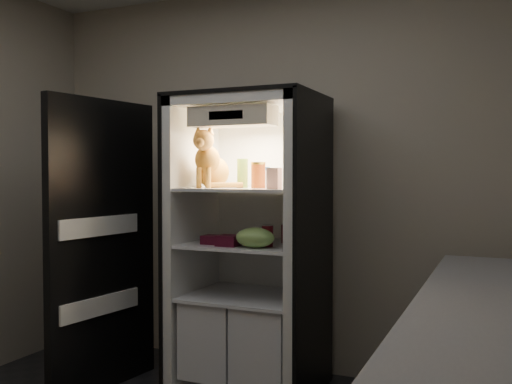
{
  "coord_description": "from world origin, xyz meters",
  "views": [
    {
      "loc": [
        1.5,
        -1.95,
        1.39
      ],
      "look_at": [
        0.06,
        1.32,
        1.26
      ],
      "focal_mm": 40.0,
      "sensor_mm": 36.0,
      "label": 1
    }
  ],
  "objects_px": {
    "parmesan_shaker": "(242,173)",
    "soda_can_b": "(288,233)",
    "soda_can_c": "(267,236)",
    "berry_box_right": "(229,241)",
    "cream_carton": "(274,178)",
    "tabby_cat": "(210,165)",
    "grape_bag": "(255,238)",
    "berry_box_left": "(212,240)",
    "soda_can_a": "(286,233)",
    "condiment_jar": "(258,234)",
    "refrigerator": "(251,265)",
    "pepper_jar": "(299,172)",
    "mayo_tub": "(263,177)",
    "salsa_jar": "(258,175)"
  },
  "relations": [
    {
      "from": "parmesan_shaker",
      "to": "soda_can_b",
      "type": "relative_size",
      "value": 1.4
    },
    {
      "from": "soda_can_b",
      "to": "soda_can_c",
      "type": "relative_size",
      "value": 1.0
    },
    {
      "from": "berry_box_right",
      "to": "parmesan_shaker",
      "type": "bearing_deg",
      "value": 87.35
    },
    {
      "from": "soda_can_c",
      "to": "cream_carton",
      "type": "bearing_deg",
      "value": -44.01
    },
    {
      "from": "tabby_cat",
      "to": "grape_bag",
      "type": "xyz_separation_m",
      "value": [
        0.36,
        -0.11,
        -0.44
      ]
    },
    {
      "from": "berry_box_left",
      "to": "grape_bag",
      "type": "bearing_deg",
      "value": -9.12
    },
    {
      "from": "tabby_cat",
      "to": "parmesan_shaker",
      "type": "xyz_separation_m",
      "value": [
        0.19,
        0.08,
        -0.05
      ]
    },
    {
      "from": "parmesan_shaker",
      "to": "cream_carton",
      "type": "distance_m",
      "value": 0.34
    },
    {
      "from": "soda_can_a",
      "to": "soda_can_c",
      "type": "height_order",
      "value": "soda_can_c"
    },
    {
      "from": "cream_carton",
      "to": "grape_bag",
      "type": "height_order",
      "value": "cream_carton"
    },
    {
      "from": "soda_can_c",
      "to": "condiment_jar",
      "type": "bearing_deg",
      "value": 127.82
    },
    {
      "from": "parmesan_shaker",
      "to": "soda_can_b",
      "type": "bearing_deg",
      "value": 11.32
    },
    {
      "from": "parmesan_shaker",
      "to": "cream_carton",
      "type": "xyz_separation_m",
      "value": [
        0.29,
        -0.18,
        -0.03
      ]
    },
    {
      "from": "soda_can_b",
      "to": "berry_box_left",
      "type": "relative_size",
      "value": 1.2
    },
    {
      "from": "refrigerator",
      "to": "grape_bag",
      "type": "bearing_deg",
      "value": -61.35
    },
    {
      "from": "condiment_jar",
      "to": "berry_box_right",
      "type": "bearing_deg",
      "value": -106.81
    },
    {
      "from": "berry_box_left",
      "to": "soda_can_b",
      "type": "bearing_deg",
      "value": 24.58
    },
    {
      "from": "pepper_jar",
      "to": "parmesan_shaker",
      "type": "bearing_deg",
      "value": -164.62
    },
    {
      "from": "soda_can_c",
      "to": "berry_box_right",
      "type": "xyz_separation_m",
      "value": [
        -0.22,
        -0.07,
        -0.03
      ]
    },
    {
      "from": "mayo_tub",
      "to": "berry_box_right",
      "type": "distance_m",
      "value": 0.5
    },
    {
      "from": "cream_carton",
      "to": "berry_box_right",
      "type": "relative_size",
      "value": 0.95
    },
    {
      "from": "soda_can_c",
      "to": "parmesan_shaker",
      "type": "bearing_deg",
      "value": 153.46
    },
    {
      "from": "pepper_jar",
      "to": "berry_box_right",
      "type": "distance_m",
      "value": 0.61
    },
    {
      "from": "mayo_tub",
      "to": "cream_carton",
      "type": "relative_size",
      "value": 1.06
    },
    {
      "from": "soda_can_a",
      "to": "berry_box_left",
      "type": "xyz_separation_m",
      "value": [
        -0.4,
        -0.25,
        -0.03
      ]
    },
    {
      "from": "salsa_jar",
      "to": "grape_bag",
      "type": "relative_size",
      "value": 0.67
    },
    {
      "from": "condiment_jar",
      "to": "berry_box_right",
      "type": "xyz_separation_m",
      "value": [
        -0.08,
        -0.26,
        -0.02
      ]
    },
    {
      "from": "cream_carton",
      "to": "soda_can_b",
      "type": "bearing_deg",
      "value": 90.54
    },
    {
      "from": "parmesan_shaker",
      "to": "soda_can_c",
      "type": "relative_size",
      "value": 1.4
    },
    {
      "from": "salsa_jar",
      "to": "grape_bag",
      "type": "bearing_deg",
      "value": -73.85
    },
    {
      "from": "mayo_tub",
      "to": "berry_box_right",
      "type": "relative_size",
      "value": 1.01
    },
    {
      "from": "condiment_jar",
      "to": "berry_box_left",
      "type": "height_order",
      "value": "condiment_jar"
    },
    {
      "from": "tabby_cat",
      "to": "pepper_jar",
      "type": "relative_size",
      "value": 2.03
    },
    {
      "from": "condiment_jar",
      "to": "soda_can_a",
      "type": "bearing_deg",
      "value": 9.19
    },
    {
      "from": "berry_box_left",
      "to": "berry_box_right",
      "type": "distance_m",
      "value": 0.14
    },
    {
      "from": "cream_carton",
      "to": "grape_bag",
      "type": "bearing_deg",
      "value": -173.4
    },
    {
      "from": "parmesan_shaker",
      "to": "soda_can_a",
      "type": "bearing_deg",
      "value": 23.38
    },
    {
      "from": "mayo_tub",
      "to": "salsa_jar",
      "type": "height_order",
      "value": "salsa_jar"
    },
    {
      "from": "parmesan_shaker",
      "to": "berry_box_right",
      "type": "distance_m",
      "value": 0.45
    },
    {
      "from": "salsa_jar",
      "to": "pepper_jar",
      "type": "xyz_separation_m",
      "value": [
        0.22,
        0.14,
        0.02
      ]
    },
    {
      "from": "mayo_tub",
      "to": "pepper_jar",
      "type": "height_order",
      "value": "pepper_jar"
    },
    {
      "from": "tabby_cat",
      "to": "berry_box_left",
      "type": "height_order",
      "value": "tabby_cat"
    },
    {
      "from": "refrigerator",
      "to": "berry_box_right",
      "type": "height_order",
      "value": "refrigerator"
    },
    {
      "from": "pepper_jar",
      "to": "soda_can_b",
      "type": "relative_size",
      "value": 1.47
    },
    {
      "from": "tabby_cat",
      "to": "pepper_jar",
      "type": "height_order",
      "value": "tabby_cat"
    },
    {
      "from": "pepper_jar",
      "to": "condiment_jar",
      "type": "height_order",
      "value": "pepper_jar"
    },
    {
      "from": "parmesan_shaker",
      "to": "soda_can_b",
      "type": "distance_m",
      "value": 0.48
    },
    {
      "from": "tabby_cat",
      "to": "cream_carton",
      "type": "bearing_deg",
      "value": -18.73
    },
    {
      "from": "berry_box_left",
      "to": "soda_can_c",
      "type": "bearing_deg",
      "value": 5.11
    },
    {
      "from": "mayo_tub",
      "to": "condiment_jar",
      "type": "bearing_deg",
      "value": -105.57
    }
  ]
}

